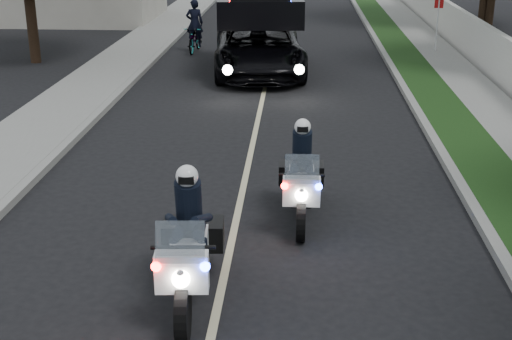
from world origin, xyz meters
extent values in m
plane|color=black|center=(0.00, 0.00, 0.00)|extent=(120.00, 120.00, 0.00)
cube|color=gray|center=(4.10, 10.00, 0.07)|extent=(0.20, 60.00, 0.15)
cube|color=#193814|center=(4.80, 10.00, 0.08)|extent=(1.20, 60.00, 0.16)
cube|color=gray|center=(6.10, 10.00, 0.08)|extent=(1.40, 60.00, 0.16)
cube|color=gray|center=(-4.10, 10.00, 0.07)|extent=(0.20, 60.00, 0.15)
cube|color=gray|center=(-5.20, 10.00, 0.08)|extent=(2.00, 60.00, 0.16)
cube|color=#BFB78C|center=(0.00, 10.00, 0.00)|extent=(0.12, 50.00, 0.01)
imported|color=black|center=(-0.31, 14.50, 0.00)|extent=(3.34, 6.27, 2.93)
imported|color=black|center=(-2.90, 18.00, 0.00)|extent=(0.75, 1.85, 0.95)
imported|color=black|center=(-2.90, 18.00, 0.00)|extent=(0.68, 0.50, 1.75)
camera|label=1|loc=(1.01, -7.90, 4.89)|focal=48.75mm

